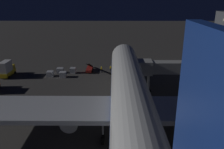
{
  "coord_description": "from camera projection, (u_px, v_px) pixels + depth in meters",
  "views": [
    {
      "loc": [
        2.63,
        40.89,
        20.67
      ],
      "look_at": [
        3.0,
        -8.65,
        3.5
      ],
      "focal_mm": 36.65,
      "sensor_mm": 36.0,
      "label": 1
    }
  ],
  "objects": [
    {
      "name": "ground_crew_marshaller_fwd",
      "position": [
        102.0,
        69.0,
        64.43
      ],
      "size": [
        0.4,
        0.4,
        1.81
      ],
      "color": "black",
      "rests_on": "ground_plane"
    },
    {
      "name": "belt_loader",
      "position": [
        89.0,
        69.0,
        65.43
      ],
      "size": [
        1.96,
        8.03,
        3.49
      ],
      "color": "maroon",
      "rests_on": "ground_plane"
    },
    {
      "name": "ops_van",
      "position": [
        7.0,
        69.0,
        61.04
      ],
      "size": [
        2.36,
        5.79,
        4.29
      ],
      "color": "yellow",
      "rests_on": "ground_plane"
    },
    {
      "name": "baggage_container_far_row",
      "position": [
        73.0,
        70.0,
        64.12
      ],
      "size": [
        1.52,
        1.61,
        1.51
      ],
      "primitive_type": "cube",
      "color": "#B7BABF",
      "rests_on": "ground_plane"
    },
    {
      "name": "ground_crew_near_nose_gear",
      "position": [
        111.0,
        68.0,
        65.54
      ],
      "size": [
        0.4,
        0.4,
        1.76
      ],
      "color": "black",
      "rests_on": "ground_plane"
    },
    {
      "name": "jet_bridge",
      "position": [
        180.0,
        67.0,
        49.73
      ],
      "size": [
        22.21,
        3.4,
        7.38
      ],
      "color": "#9E9E99",
      "rests_on": "ground_plane"
    },
    {
      "name": "baggage_container_near_belt",
      "position": [
        63.0,
        75.0,
        60.8
      ],
      "size": [
        1.69,
        1.65,
        1.5
      ],
      "primitive_type": "cube",
      "color": "#B7BABF",
      "rests_on": "ground_plane"
    },
    {
      "name": "traffic_cone_nose_starboard",
      "position": [
        115.0,
        74.0,
        62.93
      ],
      "size": [
        0.36,
        0.36,
        0.55
      ],
      "primitive_type": "cone",
      "color": "orange",
      "rests_on": "ground_plane"
    },
    {
      "name": "ground_plane",
      "position": [
        127.0,
        105.0,
        45.38
      ],
      "size": [
        320.0,
        320.0,
        0.0
      ],
      "primitive_type": "plane",
      "color": "#383533"
    },
    {
      "name": "airliner_at_gate",
      "position": [
        132.0,
        105.0,
        32.69
      ],
      "size": [
        50.52,
        63.21,
        19.92
      ],
      "color": "silver",
      "rests_on": "ground_plane"
    },
    {
      "name": "baggage_container_spare",
      "position": [
        60.0,
        70.0,
        64.26
      ],
      "size": [
        1.75,
        1.65,
        1.43
      ],
      "primitive_type": "cube",
      "color": "#B7BABF",
      "rests_on": "ground_plane"
    },
    {
      "name": "baggage_container_mid_row",
      "position": [
        50.0,
        74.0,
        61.5
      ],
      "size": [
        1.67,
        1.8,
        1.41
      ],
      "primitive_type": "cube",
      "color": "#B7BABF",
      "rests_on": "ground_plane"
    },
    {
      "name": "traffic_cone_nose_port",
      "position": [
        131.0,
        74.0,
        62.9
      ],
      "size": [
        0.36,
        0.36,
        0.55
      ],
      "primitive_type": "cone",
      "color": "orange",
      "rests_on": "ground_plane"
    }
  ]
}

